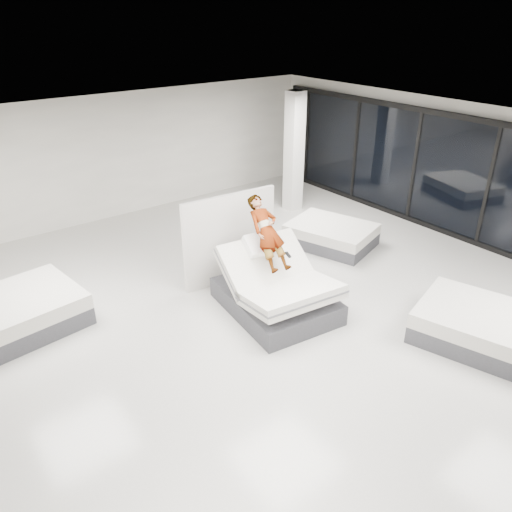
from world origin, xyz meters
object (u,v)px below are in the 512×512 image
at_px(hero_bed, 276,291).
at_px(flat_bed_right_far, 331,235).
at_px(column, 294,152).
at_px(flat_bed_left_far, 13,315).
at_px(remote, 288,255).
at_px(divider_panel, 230,238).
at_px(flat_bed_right_near, 484,328).
at_px(person, 268,242).

relative_size(hero_bed, flat_bed_right_far, 1.06).
height_order(hero_bed, column, column).
xyz_separation_m(hero_bed, flat_bed_left_far, (-4.04, 2.30, -0.11)).
relative_size(remote, divider_panel, 0.07).
xyz_separation_m(remote, flat_bed_right_far, (2.64, 1.47, -0.86)).
relative_size(divider_panel, column, 0.64).
xyz_separation_m(remote, flat_bed_right_near, (1.92, -2.84, -0.83)).
distance_m(flat_bed_right_far, column, 2.85).
relative_size(person, flat_bed_left_far, 0.63).
height_order(flat_bed_right_far, flat_bed_right_near, flat_bed_right_near).
bearing_deg(person, hero_bed, -90.00).
bearing_deg(hero_bed, flat_bed_right_near, -53.60).
bearing_deg(flat_bed_right_far, divider_panel, 178.45).
distance_m(person, flat_bed_left_far, 4.64).
xyz_separation_m(divider_panel, flat_bed_right_near, (2.12, -4.38, -0.64)).
xyz_separation_m(flat_bed_right_near, column, (1.58, 6.67, 1.31)).
xyz_separation_m(remote, flat_bed_left_far, (-4.26, 2.36, -0.81)).
height_order(remote, column, column).
bearing_deg(flat_bed_right_near, hero_bed, 126.40).
distance_m(flat_bed_right_near, flat_bed_left_far, 8.07).
bearing_deg(column, hero_bed, -134.47).
bearing_deg(hero_bed, person, 83.05).
bearing_deg(divider_panel, flat_bed_right_far, 3.30).
bearing_deg(hero_bed, flat_bed_right_far, 26.33).
relative_size(hero_bed, person, 1.57).
bearing_deg(column, remote, -132.34).
bearing_deg(column, flat_bed_left_far, -169.21).
xyz_separation_m(hero_bed, divider_panel, (0.01, 1.49, 0.52)).
bearing_deg(flat_bed_left_far, flat_bed_right_near, -40.07).
xyz_separation_m(person, flat_bed_right_near, (2.09, -3.21, -0.99)).
bearing_deg(remote, divider_panel, 104.45).
height_order(flat_bed_right_near, column, column).
bearing_deg(flat_bed_left_far, column, 10.79).
relative_size(divider_panel, flat_bed_right_near, 0.83).
relative_size(flat_bed_right_near, flat_bed_left_far, 1.03).
distance_m(divider_panel, flat_bed_right_near, 4.91).
xyz_separation_m(hero_bed, column, (3.71, 3.78, 1.18)).
bearing_deg(column, flat_bed_right_near, -103.29).
relative_size(person, flat_bed_right_near, 0.61).
relative_size(remote, flat_bed_right_far, 0.06).
bearing_deg(person, divider_panel, 98.30).
bearing_deg(remote, flat_bed_right_far, 36.05).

